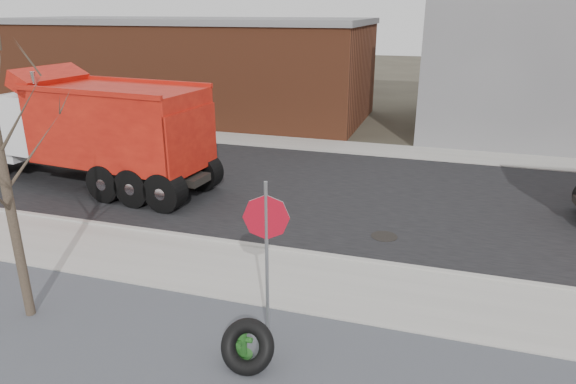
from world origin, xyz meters
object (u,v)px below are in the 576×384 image
(truck_tire, at_px, (247,347))
(stop_sign, at_px, (266,235))
(fire_hydrant, at_px, (241,341))
(dump_truck_red_b, at_px, (90,129))

(truck_tire, relative_size, stop_sign, 0.32)
(fire_hydrant, xyz_separation_m, stop_sign, (0.22, 0.75, 1.69))
(stop_sign, relative_size, dump_truck_red_b, 0.32)
(fire_hydrant, bearing_deg, stop_sign, 70.71)
(fire_hydrant, height_order, dump_truck_red_b, dump_truck_red_b)
(truck_tire, relative_size, dump_truck_red_b, 0.10)
(stop_sign, distance_m, dump_truck_red_b, 10.57)
(fire_hydrant, distance_m, truck_tire, 0.31)
(fire_hydrant, relative_size, truck_tire, 0.77)
(fire_hydrant, bearing_deg, truck_tire, -48.82)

